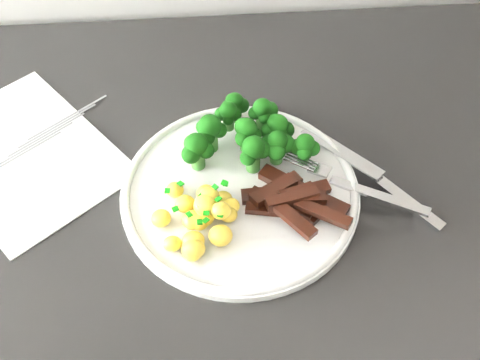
{
  "coord_description": "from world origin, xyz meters",
  "views": [
    {
      "loc": [
        0.07,
        1.18,
        1.5
      ],
      "look_at": [
        0.1,
        1.61,
        0.96
      ],
      "focal_mm": 43.04,
      "sensor_mm": 36.0,
      "label": 1
    }
  ],
  "objects_px": {
    "potatoes": "(201,218)",
    "beef_strips": "(291,199)",
    "counter": "(206,321)",
    "recipe_paper": "(24,154)",
    "knife": "(388,188)",
    "plate": "(240,191)",
    "broccoli": "(250,133)",
    "fork": "(358,187)"
  },
  "relations": [
    {
      "from": "beef_strips",
      "to": "knife",
      "type": "xyz_separation_m",
      "value": [
        0.12,
        0.02,
        -0.01
      ]
    },
    {
      "from": "recipe_paper",
      "to": "beef_strips",
      "type": "distance_m",
      "value": 0.36
    },
    {
      "from": "broccoli",
      "to": "beef_strips",
      "type": "bearing_deg",
      "value": -65.31
    },
    {
      "from": "recipe_paper",
      "to": "potatoes",
      "type": "distance_m",
      "value": 0.27
    },
    {
      "from": "plate",
      "to": "broccoli",
      "type": "distance_m",
      "value": 0.08
    },
    {
      "from": "counter",
      "to": "recipe_paper",
      "type": "height_order",
      "value": "recipe_paper"
    },
    {
      "from": "recipe_paper",
      "to": "knife",
      "type": "height_order",
      "value": "knife"
    },
    {
      "from": "broccoli",
      "to": "knife",
      "type": "relative_size",
      "value": 0.96
    },
    {
      "from": "counter",
      "to": "broccoli",
      "type": "bearing_deg",
      "value": 6.23
    },
    {
      "from": "counter",
      "to": "fork",
      "type": "distance_m",
      "value": 0.53
    },
    {
      "from": "fork",
      "to": "recipe_paper",
      "type": "bearing_deg",
      "value": 166.35
    },
    {
      "from": "plate",
      "to": "knife",
      "type": "xyz_separation_m",
      "value": [
        0.18,
        -0.01,
        0.0
      ]
    },
    {
      "from": "counter",
      "to": "beef_strips",
      "type": "relative_size",
      "value": 19.32
    },
    {
      "from": "recipe_paper",
      "to": "beef_strips",
      "type": "bearing_deg",
      "value": -18.99
    },
    {
      "from": "counter",
      "to": "plate",
      "type": "xyz_separation_m",
      "value": [
        0.06,
        -0.06,
        0.47
      ]
    },
    {
      "from": "recipe_paper",
      "to": "knife",
      "type": "bearing_deg",
      "value": -12.14
    },
    {
      "from": "beef_strips",
      "to": "knife",
      "type": "relative_size",
      "value": 0.72
    },
    {
      "from": "counter",
      "to": "beef_strips",
      "type": "height_order",
      "value": "beef_strips"
    },
    {
      "from": "beef_strips",
      "to": "fork",
      "type": "distance_m",
      "value": 0.09
    },
    {
      "from": "plate",
      "to": "potatoes",
      "type": "height_order",
      "value": "potatoes"
    },
    {
      "from": "potatoes",
      "to": "knife",
      "type": "bearing_deg",
      "value": 9.28
    },
    {
      "from": "recipe_paper",
      "to": "plate",
      "type": "xyz_separation_m",
      "value": [
        0.28,
        -0.09,
        0.01
      ]
    },
    {
      "from": "recipe_paper",
      "to": "broccoli",
      "type": "xyz_separation_m",
      "value": [
        0.29,
        -0.03,
        0.04
      ]
    },
    {
      "from": "counter",
      "to": "potatoes",
      "type": "xyz_separation_m",
      "value": [
        0.01,
        -0.1,
        0.49
      ]
    },
    {
      "from": "recipe_paper",
      "to": "fork",
      "type": "xyz_separation_m",
      "value": [
        0.42,
        -0.1,
        0.02
      ]
    },
    {
      "from": "beef_strips",
      "to": "fork",
      "type": "bearing_deg",
      "value": 9.2
    },
    {
      "from": "plate",
      "to": "broccoli",
      "type": "height_order",
      "value": "broccoli"
    },
    {
      "from": "potatoes",
      "to": "beef_strips",
      "type": "distance_m",
      "value": 0.11
    },
    {
      "from": "potatoes",
      "to": "beef_strips",
      "type": "height_order",
      "value": "potatoes"
    },
    {
      "from": "broccoli",
      "to": "recipe_paper",
      "type": "bearing_deg",
      "value": 175.07
    },
    {
      "from": "plate",
      "to": "potatoes",
      "type": "xyz_separation_m",
      "value": [
        -0.05,
        -0.05,
        0.02
      ]
    },
    {
      "from": "fork",
      "to": "knife",
      "type": "relative_size",
      "value": 0.92
    },
    {
      "from": "counter",
      "to": "recipe_paper",
      "type": "relative_size",
      "value": 7.56
    },
    {
      "from": "plate",
      "to": "beef_strips",
      "type": "bearing_deg",
      "value": -24.03
    },
    {
      "from": "broccoli",
      "to": "knife",
      "type": "distance_m",
      "value": 0.18
    },
    {
      "from": "beef_strips",
      "to": "plate",
      "type": "bearing_deg",
      "value": 155.97
    },
    {
      "from": "plate",
      "to": "beef_strips",
      "type": "height_order",
      "value": "beef_strips"
    },
    {
      "from": "plate",
      "to": "potatoes",
      "type": "relative_size",
      "value": 2.66
    },
    {
      "from": "counter",
      "to": "recipe_paper",
      "type": "xyz_separation_m",
      "value": [
        -0.21,
        0.03,
        0.47
      ]
    },
    {
      "from": "potatoes",
      "to": "plate",
      "type": "bearing_deg",
      "value": 44.26
    },
    {
      "from": "fork",
      "to": "plate",
      "type": "bearing_deg",
      "value": 174.95
    },
    {
      "from": "counter",
      "to": "recipe_paper",
      "type": "bearing_deg",
      "value": 170.97
    }
  ]
}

